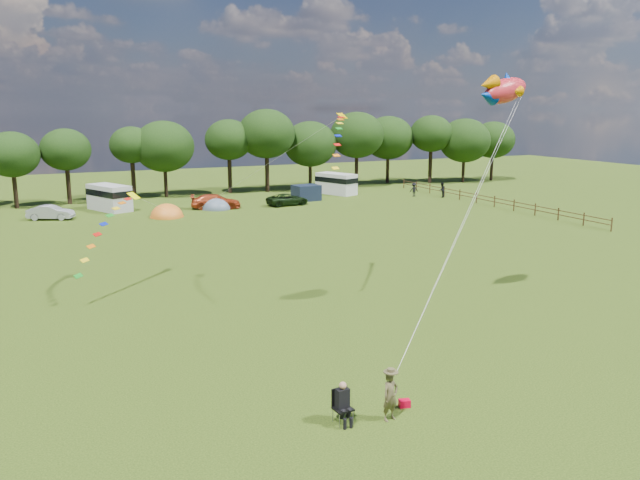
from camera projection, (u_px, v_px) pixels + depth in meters
name	position (u px, v px, depth m)	size (l,w,h in m)	color
ground_plane	(406.00, 379.00, 24.16)	(180.00, 180.00, 0.00)	black
tree_line	(195.00, 143.00, 73.90)	(102.98, 10.98, 10.27)	black
fence	(485.00, 199.00, 67.77)	(0.12, 33.12, 1.20)	#472D19
car_b	(51.00, 212.00, 58.81)	(1.45, 3.89, 1.37)	#999BA2
car_c	(216.00, 201.00, 65.33)	(2.10, 4.99, 1.50)	#AB3B18
car_d	(288.00, 199.00, 67.56)	(2.12, 4.68, 1.28)	black
campervan_c	(109.00, 197.00, 64.10)	(4.23, 5.83, 2.63)	silver
campervan_d	(336.00, 183.00, 76.32)	(3.94, 5.64, 2.55)	silver
tent_orange	(167.00, 217.00, 60.38)	(3.26, 3.57, 2.55)	orange
tent_greyblue	(216.00, 208.00, 65.42)	(3.40, 3.72, 2.53)	#4C5D6D
awning_navy	(306.00, 193.00, 71.13)	(2.82, 2.29, 1.76)	black
kite_flyer	(390.00, 396.00, 20.86)	(0.62, 0.41, 1.71)	brown
camp_chair	(342.00, 398.00, 20.67)	(0.65, 0.64, 1.48)	#99999E
kite_bag	(405.00, 403.00, 21.91)	(0.38, 0.26, 0.27)	red
fish_kite	(502.00, 90.00, 31.15)	(3.56, 1.68, 1.87)	red
streamer_kite_b	(112.00, 220.00, 35.29)	(4.33, 4.77, 3.83)	#FDFF03
streamer_kite_c	(339.00, 130.00, 33.94)	(3.11, 4.81, 2.77)	#E3BA00
walker_a	(442.00, 190.00, 73.43)	(0.86, 0.53, 1.77)	black
walker_b	(414.00, 190.00, 74.26)	(1.07, 0.50, 1.66)	black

